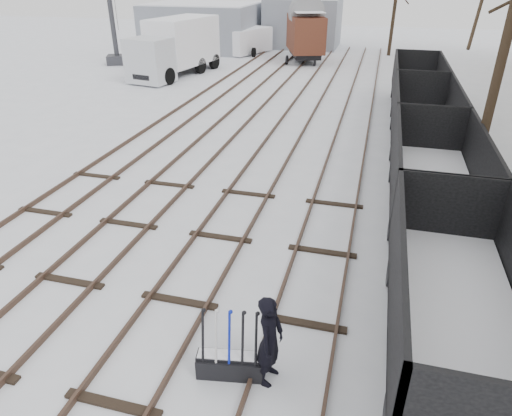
{
  "coord_description": "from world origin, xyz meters",
  "views": [
    {
      "loc": [
        3.97,
        -7.78,
        7.05
      ],
      "look_at": [
        1.11,
        2.9,
        1.2
      ],
      "focal_mm": 32.0,
      "sensor_mm": 36.0,
      "label": 1
    }
  ],
  "objects_px": {
    "freight_wagon_a": "(458,316)",
    "box_van_wagon": "(305,32)",
    "ground_frame": "(231,363)",
    "panel_van": "(248,41)",
    "crane": "(116,37)",
    "worker": "(270,341)",
    "lorry": "(176,47)"
  },
  "relations": [
    {
      "from": "worker",
      "to": "box_van_wagon",
      "type": "xyz_separation_m",
      "value": [
        -4.99,
        33.4,
        1.37
      ]
    },
    {
      "from": "box_van_wagon",
      "to": "freight_wagon_a",
      "type": "bearing_deg",
      "value": -93.49
    },
    {
      "from": "freight_wagon_a",
      "to": "box_van_wagon",
      "type": "xyz_separation_m",
      "value": [
        -8.4,
        31.86,
        1.31
      ]
    },
    {
      "from": "lorry",
      "to": "freight_wagon_a",
      "type": "bearing_deg",
      "value": -44.89
    },
    {
      "from": "ground_frame",
      "to": "freight_wagon_a",
      "type": "xyz_separation_m",
      "value": [
        4.15,
        1.65,
        0.74
      ]
    },
    {
      "from": "box_van_wagon",
      "to": "panel_van",
      "type": "distance_m",
      "value": 6.42
    },
    {
      "from": "worker",
      "to": "crane",
      "type": "relative_size",
      "value": 0.24
    },
    {
      "from": "box_van_wagon",
      "to": "lorry",
      "type": "bearing_deg",
      "value": -154.19
    },
    {
      "from": "freight_wagon_a",
      "to": "box_van_wagon",
      "type": "bearing_deg",
      "value": 104.77
    },
    {
      "from": "lorry",
      "to": "box_van_wagon",
      "type": "bearing_deg",
      "value": 54.71
    },
    {
      "from": "box_van_wagon",
      "to": "ground_frame",
      "type": "bearing_deg",
      "value": -101.04
    },
    {
      "from": "freight_wagon_a",
      "to": "crane",
      "type": "relative_size",
      "value": 0.82
    },
    {
      "from": "crane",
      "to": "panel_van",
      "type": "bearing_deg",
      "value": 16.05
    },
    {
      "from": "panel_van",
      "to": "freight_wagon_a",
      "type": "bearing_deg",
      "value": -46.47
    },
    {
      "from": "worker",
      "to": "box_van_wagon",
      "type": "bearing_deg",
      "value": 15.61
    },
    {
      "from": "ground_frame",
      "to": "panel_van",
      "type": "height_order",
      "value": "panel_van"
    },
    {
      "from": "lorry",
      "to": "panel_van",
      "type": "bearing_deg",
      "value": 87.91
    },
    {
      "from": "freight_wagon_a",
      "to": "ground_frame",
      "type": "bearing_deg",
      "value": -158.37
    },
    {
      "from": "ground_frame",
      "to": "box_van_wagon",
      "type": "distance_m",
      "value": 33.83
    },
    {
      "from": "worker",
      "to": "lorry",
      "type": "xyz_separation_m",
      "value": [
        -13.08,
        25.57,
        1.04
      ]
    },
    {
      "from": "ground_frame",
      "to": "panel_van",
      "type": "bearing_deg",
      "value": 95.71
    },
    {
      "from": "box_van_wagon",
      "to": "crane",
      "type": "distance_m",
      "value": 15.41
    },
    {
      "from": "worker",
      "to": "box_van_wagon",
      "type": "distance_m",
      "value": 33.8
    },
    {
      "from": "ground_frame",
      "to": "box_van_wagon",
      "type": "bearing_deg",
      "value": 87.52
    },
    {
      "from": "freight_wagon_a",
      "to": "crane",
      "type": "height_order",
      "value": "crane"
    },
    {
      "from": "freight_wagon_a",
      "to": "box_van_wagon",
      "type": "distance_m",
      "value": 32.97
    },
    {
      "from": "panel_van",
      "to": "ground_frame",
      "type": "bearing_deg",
      "value": -53.31
    },
    {
      "from": "worker",
      "to": "panel_van",
      "type": "height_order",
      "value": "panel_van"
    },
    {
      "from": "worker",
      "to": "crane",
      "type": "xyz_separation_m",
      "value": [
        -19.6,
        28.49,
        1.13
      ]
    },
    {
      "from": "worker",
      "to": "lorry",
      "type": "relative_size",
      "value": 0.22
    },
    {
      "from": "worker",
      "to": "freight_wagon_a",
      "type": "height_order",
      "value": "freight_wagon_a"
    },
    {
      "from": "worker",
      "to": "freight_wagon_a",
      "type": "distance_m",
      "value": 3.74
    }
  ]
}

